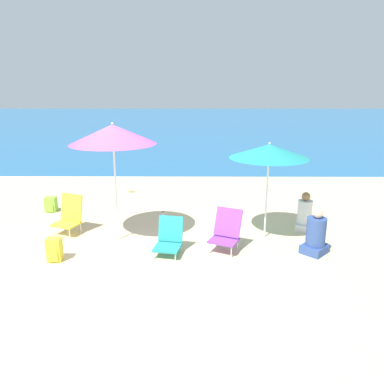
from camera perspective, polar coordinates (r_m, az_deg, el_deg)
ground_plane at (r=7.33m, az=-10.48°, el=-9.16°), size 60.00×60.00×0.00m
sea_water at (r=32.92m, az=-1.94°, el=10.55°), size 60.00×40.00×0.01m
beach_umbrella_purple at (r=7.43m, az=-11.99°, el=8.58°), size 1.69×1.69×2.40m
beach_umbrella_teal at (r=7.59m, az=11.67°, el=6.10°), size 1.59×1.59×2.00m
beach_chair_purple at (r=7.25m, az=5.22°, el=-5.87°), size 0.70×0.72×0.80m
beach_chair_teal at (r=7.15m, az=-3.51°, el=-7.01°), size 0.57×0.67×0.67m
beach_chair_yellow at (r=8.46m, az=-18.18°, el=-3.30°), size 0.66×0.65×0.83m
person_seated_near at (r=7.46m, az=18.33°, el=-6.26°), size 0.62×0.62×0.90m
person_seated_far at (r=8.55m, az=16.76°, el=-3.34°), size 0.45×0.49×0.87m
backpack_lime at (r=10.09m, az=-20.70°, el=-1.79°), size 0.27×0.25×0.37m
backpack_yellow at (r=7.28m, az=-20.22°, el=-8.27°), size 0.25×0.22×0.44m
water_bottle at (r=8.86m, az=-4.39°, el=-3.82°), size 0.07×0.07×0.23m
seagull at (r=11.26m, az=-9.43°, el=0.60°), size 0.27×0.11×0.23m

